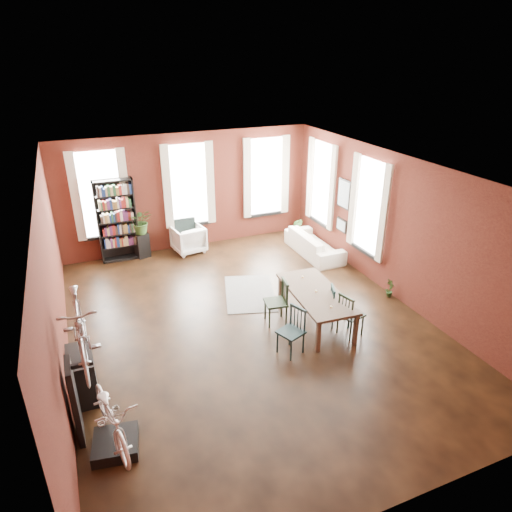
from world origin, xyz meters
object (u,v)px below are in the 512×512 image
console_table (83,375)px  plant_stand (142,245)px  cream_sofa (314,240)px  white_armchair (188,238)px  dining_chair_c (351,314)px  bike_trainer (116,444)px  dining_chair_a (291,332)px  dining_table (315,307)px  dining_chair_b (276,302)px  bookshelf (117,221)px  bicycle_floor (108,395)px  dining_chair_d (340,306)px

console_table → plant_stand: size_ratio=1.18×
cream_sofa → white_armchair: bearing=64.5°
dining_chair_c → cream_sofa: bearing=-33.0°
bike_trainer → plant_stand: plant_stand is taller
dining_chair_a → white_armchair: bearing=164.7°
dining_table → dining_chair_b: 0.82m
white_armchair → dining_chair_a: bearing=87.0°
console_table → dining_chair_b: bearing=11.7°
console_table → plant_stand: 5.47m
plant_stand → bookshelf: bearing=175.3°
plant_stand → bike_trainer: bearing=-103.1°
dining_chair_c → console_table: bearing=73.8°
cream_sofa → dining_chair_c: bearing=161.3°
bookshelf → console_table: 5.40m
bike_trainer → plant_stand: size_ratio=0.91×
dining_chair_c → console_table: dining_chair_c is taller
dining_chair_a → console_table: bearing=-115.3°
dining_table → bicycle_floor: 4.65m
dining_table → white_armchair: size_ratio=2.51×
cream_sofa → bicycle_floor: (-5.90, -4.82, 0.56)m
dining_chair_a → dining_chair_b: size_ratio=0.96×
bike_trainer → console_table: bearing=103.4°
bookshelf → white_armchair: 1.94m
dining_chair_b → dining_chair_c: dining_chair_b is taller
dining_chair_c → white_armchair: 5.50m
dining_chair_a → dining_table: bearing=107.6°
dining_chair_d → bookshelf: bearing=58.5°
dining_chair_d → plant_stand: (-3.15, 4.94, -0.09)m
dining_chair_b → plant_stand: bearing=-146.6°
bike_trainer → dining_chair_b: bearing=31.3°
dining_chair_d → plant_stand: 5.86m
dining_chair_b → dining_chair_d: dining_chair_b is taller
bookshelf → white_armchair: size_ratio=2.67×
dining_chair_b → console_table: 3.89m
dining_table → dining_chair_c: dining_chair_c is taller
dining_chair_d → dining_table: bearing=78.4°
white_armchair → cream_sofa: (3.14, -1.50, -0.00)m
dining_chair_a → bicycle_floor: bearing=-93.5°
dining_chair_a → plant_stand: dining_chair_a is taller
cream_sofa → bike_trainer: size_ratio=3.35×
dining_chair_b → dining_chair_c: bearing=60.3°
dining_chair_a → cream_sofa: (2.61, 3.77, -0.05)m
dining_chair_d → white_armchair: 5.14m
cream_sofa → console_table: size_ratio=2.60×
dining_chair_a → dining_chair_d: (1.36, 0.48, -0.03)m
dining_chair_d → bike_trainer: (-4.66, -1.55, -0.34)m
dining_chair_c → plant_stand: bearing=16.4°
dining_chair_d → white_armchair: size_ratio=1.05×
dining_chair_a → dining_chair_b: (0.18, 1.05, 0.02)m
bookshelf → cream_sofa: bookshelf is taller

